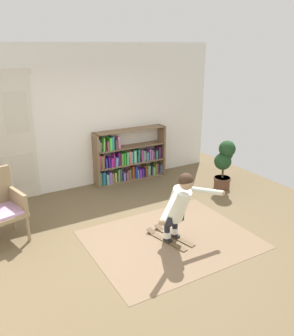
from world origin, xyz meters
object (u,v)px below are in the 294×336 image
(potted_plant, at_px, (224,162))
(person_skier, at_px, (179,203))
(skis_pair, at_px, (169,237))
(bookshelf, at_px, (127,159))

(potted_plant, bearing_deg, person_skier, -147.90)
(skis_pair, bearing_deg, potted_plant, 27.95)
(person_skier, bearing_deg, skis_pair, 103.94)
(skis_pair, xyz_separation_m, person_skier, (0.04, -0.17, 0.65))
(person_skier, bearing_deg, potted_plant, 32.10)
(bookshelf, bearing_deg, potted_plant, -44.94)
(bookshelf, distance_m, potted_plant, 2.08)
(bookshelf, distance_m, skis_pair, 2.66)
(potted_plant, xyz_separation_m, person_skier, (-2.01, -1.26, 0.07))
(potted_plant, distance_m, skis_pair, 2.39)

